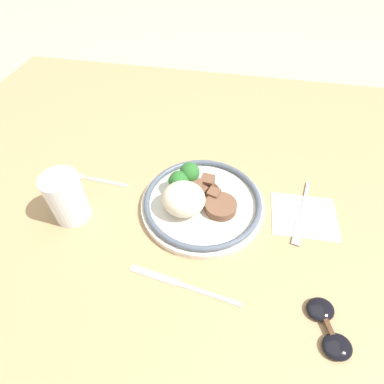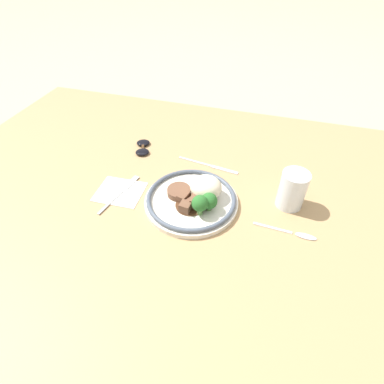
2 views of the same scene
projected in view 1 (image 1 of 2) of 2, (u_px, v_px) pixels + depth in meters
The scene contains 9 objects.
ground_plane at pixel (220, 216), 0.67m from camera, with size 8.00×8.00×0.00m, color tan.
dining_table at pixel (221, 210), 0.65m from camera, with size 1.57×1.17×0.04m.
napkin at pixel (304, 214), 0.62m from camera, with size 0.14×0.12×0.00m.
plate at pixel (198, 199), 0.62m from camera, with size 0.26×0.26×0.08m.
juice_glass at pixel (67, 199), 0.58m from camera, with size 0.07×0.07×0.11m.
fork at pixel (301, 217), 0.61m from camera, with size 0.05×0.18×0.00m.
knife at pixel (180, 284), 0.52m from camera, with size 0.20×0.04×0.00m.
spoon at pixel (83, 177), 0.69m from camera, with size 0.16×0.02×0.01m.
sunglasses at pixel (328, 327), 0.46m from camera, with size 0.08×0.11×0.01m.
Camera 1 is at (-0.02, 0.41, 0.53)m, focal length 28.00 mm.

